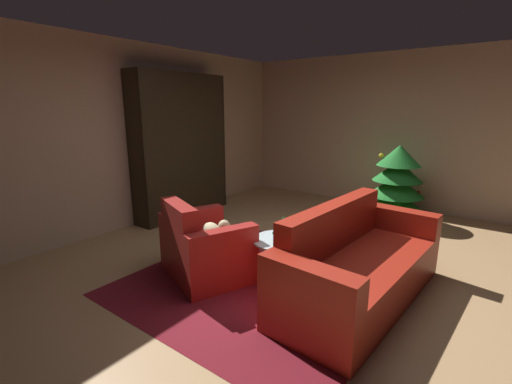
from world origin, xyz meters
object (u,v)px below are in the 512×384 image
Objects in this scene: couch_red at (357,267)px; coffee_table at (282,244)px; bottle_on_table at (283,235)px; book_stack_on_table at (284,235)px; bookshelf_unit at (187,147)px; armchair_red at (204,249)px; decorated_tree at (397,182)px.

couch_red reaches higher than coffee_table.
book_stack_on_table is at bearing 117.11° from bottle_on_table.
bookshelf_unit is 2.53m from armchair_red.
couch_red is at bearing 12.58° from coffee_table.
armchair_red is at bearing -39.57° from bookshelf_unit.
armchair_red is 3.45m from decorated_tree.
book_stack_on_table is at bearing 28.67° from armchair_red.
couch_red is (3.32, -0.98, -0.83)m from bookshelf_unit.
book_stack_on_table is at bearing 75.81° from coffee_table.
bookshelf_unit is 10.29× the size of book_stack_on_table.
bottle_on_table is at bearing -62.89° from book_stack_on_table.
coffee_table is at bearing 26.95° from armchair_red.
book_stack_on_table is (0.75, 0.41, 0.20)m from armchair_red.
couch_red is at bearing 10.23° from book_stack_on_table.
decorated_tree is (2.93, 1.74, -0.53)m from bookshelf_unit.
decorated_tree is at bearing 30.64° from bookshelf_unit.
bookshelf_unit reaches higher than coffee_table.
coffee_table is (-0.74, -0.17, 0.10)m from couch_red.
armchair_red is (1.84, -1.52, -0.84)m from bookshelf_unit.
coffee_table is 2.11× the size of bottle_on_table.
bookshelf_unit reaches higher than bottle_on_table.
armchair_red is 4.06× the size of bottle_on_table.
coffee_table is at bearing -104.19° from book_stack_on_table.
couch_red reaches higher than bottle_on_table.
bottle_on_table is at bearing -94.76° from decorated_tree.
bottle_on_table is (0.10, -0.14, 0.17)m from coffee_table.
bottle_on_table is at bearing -25.52° from bookshelf_unit.
armchair_red reaches higher than coffee_table.
couch_red reaches higher than book_stack_on_table.
bookshelf_unit is 2.89m from book_stack_on_table.
couch_red is 1.77× the size of decorated_tree.
armchair_red is 1.58m from couch_red.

